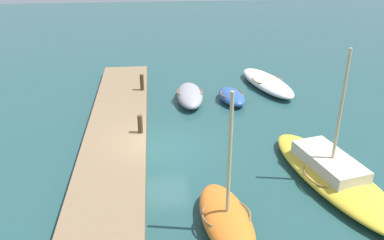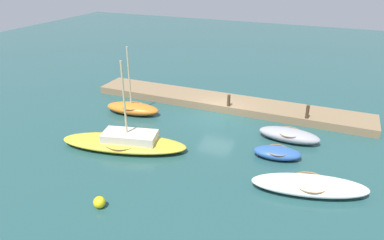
{
  "view_description": "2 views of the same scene",
  "coord_description": "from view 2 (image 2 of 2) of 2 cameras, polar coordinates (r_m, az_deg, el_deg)",
  "views": [
    {
      "loc": [
        16.97,
        -0.18,
        9.31
      ],
      "look_at": [
        -1.06,
        1.52,
        0.87
      ],
      "focal_mm": 38.77,
      "sensor_mm": 36.0,
      "label": 1
    },
    {
      "loc": [
        -7.68,
        22.65,
        10.67
      ],
      "look_at": [
        0.53,
        3.42,
        1.04
      ],
      "focal_mm": 33.18,
      "sensor_mm": 36.0,
      "label": 2
    }
  ],
  "objects": [
    {
      "name": "ground_plane",
      "position": [
        26.19,
        4.01,
        0.61
      ],
      "size": [
        84.0,
        84.0,
        0.0
      ],
      "primitive_type": "plane",
      "color": "#234C4C"
    },
    {
      "name": "dock_platform",
      "position": [
        27.94,
        5.48,
        2.77
      ],
      "size": [
        21.72,
        2.85,
        0.56
      ],
      "primitive_type": "cube",
      "color": "#846B4C",
      "rests_on": "ground_plane"
    },
    {
      "name": "dinghy_blue",
      "position": [
        21.24,
        13.55,
        -5.13
      ],
      "size": [
        2.89,
        1.72,
        0.67
      ],
      "rotation": [
        0.0,
        0.0,
        0.15
      ],
      "color": "#2D569E",
      "rests_on": "ground_plane"
    },
    {
      "name": "rowboat_orange",
      "position": [
        26.76,
        -9.53,
        1.91
      ],
      "size": [
        4.25,
        2.02,
        5.05
      ],
      "rotation": [
        0.0,
        0.0,
        0.11
      ],
      "color": "orange",
      "rests_on": "ground_plane"
    },
    {
      "name": "sailboat_yellow",
      "position": [
        22.04,
        -10.76,
        -3.45
      ],
      "size": [
        8.15,
        4.13,
        5.49
      ],
      "rotation": [
        0.0,
        0.0,
        0.24
      ],
      "color": "gold",
      "rests_on": "ground_plane"
    },
    {
      "name": "rowboat_grey",
      "position": [
        23.33,
        15.34,
        -2.33
      ],
      "size": [
        3.86,
        1.58,
        0.8
      ],
      "rotation": [
        0.0,
        0.0,
        -0.02
      ],
      "color": "#939399",
      "rests_on": "ground_plane"
    },
    {
      "name": "motorboat_white",
      "position": [
        18.81,
        18.36,
        -9.93
      ],
      "size": [
        5.97,
        3.14,
        0.72
      ],
      "rotation": [
        0.0,
        0.0,
        0.25
      ],
      "color": "white",
      "rests_on": "ground_plane"
    },
    {
      "name": "mooring_post_west",
      "position": [
        25.53,
        18.07,
        1.27
      ],
      "size": [
        0.22,
        0.22,
        0.96
      ],
      "primitive_type": "cylinder",
      "color": "#47331E",
      "rests_on": "dock_platform"
    },
    {
      "name": "mooring_post_mid_west",
      "position": [
        26.48,
        5.92,
        3.16
      ],
      "size": [
        0.24,
        0.24,
        0.88
      ],
      "primitive_type": "cylinder",
      "color": "#47331E",
      "rests_on": "dock_platform"
    },
    {
      "name": "marker_buoy",
      "position": [
        17.49,
        -14.67,
        -12.67
      ],
      "size": [
        0.57,
        0.57,
        0.57
      ],
      "primitive_type": "sphere",
      "color": "yellow",
      "rests_on": "ground_plane"
    }
  ]
}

